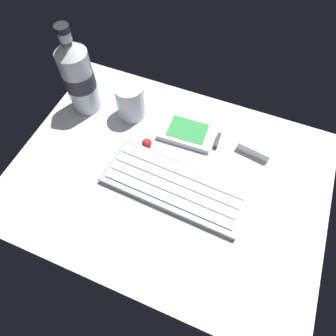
{
  "coord_description": "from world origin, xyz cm",
  "views": [
    {
      "loc": [
        10.98,
        -26.95,
        53.16
      ],
      "look_at": [
        0.0,
        0.0,
        3.0
      ],
      "focal_mm": 31.34,
      "sensor_mm": 36.0,
      "label": 1
    }
  ],
  "objects_px": {
    "keyboard": "(175,186)",
    "water_bottle": "(78,76)",
    "handheld_device": "(190,133)",
    "trackball_mouse": "(147,143)",
    "juice_cup": "(131,102)",
    "charger_block": "(258,144)"
  },
  "relations": [
    {
      "from": "keyboard",
      "to": "handheld_device",
      "type": "height_order",
      "value": "keyboard"
    },
    {
      "from": "keyboard",
      "to": "trackball_mouse",
      "type": "relative_size",
      "value": 13.41
    },
    {
      "from": "keyboard",
      "to": "juice_cup",
      "type": "relative_size",
      "value": 3.47
    },
    {
      "from": "handheld_device",
      "to": "juice_cup",
      "type": "relative_size",
      "value": 1.53
    },
    {
      "from": "juice_cup",
      "to": "water_bottle",
      "type": "bearing_deg",
      "value": -171.12
    },
    {
      "from": "keyboard",
      "to": "charger_block",
      "type": "relative_size",
      "value": 4.21
    },
    {
      "from": "handheld_device",
      "to": "charger_block",
      "type": "height_order",
      "value": "charger_block"
    },
    {
      "from": "handheld_device",
      "to": "keyboard",
      "type": "bearing_deg",
      "value": -83.01
    },
    {
      "from": "trackball_mouse",
      "to": "keyboard",
      "type": "bearing_deg",
      "value": -37.14
    },
    {
      "from": "water_bottle",
      "to": "keyboard",
      "type": "bearing_deg",
      "value": -24.71
    },
    {
      "from": "keyboard",
      "to": "water_bottle",
      "type": "bearing_deg",
      "value": 155.29
    },
    {
      "from": "handheld_device",
      "to": "charger_block",
      "type": "distance_m",
      "value": 0.15
    },
    {
      "from": "water_bottle",
      "to": "trackball_mouse",
      "type": "height_order",
      "value": "water_bottle"
    },
    {
      "from": "trackball_mouse",
      "to": "charger_block",
      "type": "bearing_deg",
      "value": 21.55
    },
    {
      "from": "juice_cup",
      "to": "charger_block",
      "type": "relative_size",
      "value": 1.21
    },
    {
      "from": "keyboard",
      "to": "juice_cup",
      "type": "xyz_separation_m",
      "value": [
        -0.16,
        0.14,
        0.03
      ]
    },
    {
      "from": "charger_block",
      "to": "water_bottle",
      "type": "bearing_deg",
      "value": -175.24
    },
    {
      "from": "keyboard",
      "to": "water_bottle",
      "type": "xyz_separation_m",
      "value": [
        -0.27,
        0.13,
        0.08
      ]
    },
    {
      "from": "juice_cup",
      "to": "trackball_mouse",
      "type": "distance_m",
      "value": 0.1
    },
    {
      "from": "keyboard",
      "to": "water_bottle",
      "type": "distance_m",
      "value": 0.31
    },
    {
      "from": "juice_cup",
      "to": "charger_block",
      "type": "distance_m",
      "value": 0.3
    },
    {
      "from": "handheld_device",
      "to": "juice_cup",
      "type": "bearing_deg",
      "value": 177.4
    }
  ]
}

